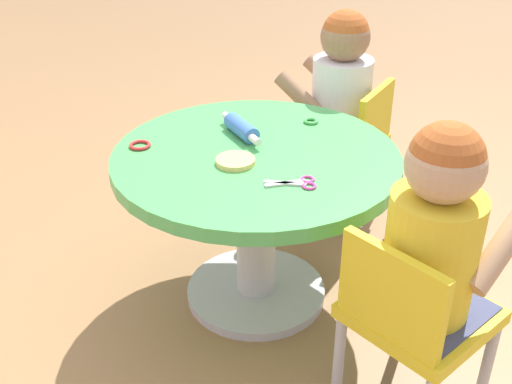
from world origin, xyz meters
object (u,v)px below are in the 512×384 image
(rolling_pin, at_px, (241,128))
(craft_scissors, at_px, (298,183))
(craft_table, at_px, (256,194))
(seated_child_left, at_px, (436,230))
(seated_child_right, at_px, (341,83))
(child_chair_left, at_px, (412,317))
(child_chair_right, at_px, (347,144))

(rolling_pin, xyz_separation_m, craft_scissors, (-0.31, -0.12, -0.02))
(craft_table, bearing_deg, rolling_pin, 14.50)
(seated_child_left, height_order, seated_child_right, same)
(craft_table, xyz_separation_m, child_chair_left, (-0.50, -0.32, -0.07))
(seated_child_left, xyz_separation_m, craft_scissors, (0.28, 0.26, -0.02))
(seated_child_right, bearing_deg, child_chair_left, 178.29)
(child_chair_left, xyz_separation_m, seated_child_right, (0.98, -0.03, 0.23))
(child_chair_left, relative_size, child_chair_right, 1.00)
(child_chair_right, bearing_deg, craft_table, 140.11)
(child_chair_right, distance_m, craft_scissors, 0.74)
(child_chair_left, height_order, craft_scissors, child_chair_left)
(child_chair_left, distance_m, rolling_pin, 0.75)
(child_chair_right, xyz_separation_m, rolling_pin, (-0.33, 0.41, 0.23))
(seated_child_left, bearing_deg, craft_table, 36.42)
(craft_table, xyz_separation_m, child_chair_right, (0.45, -0.38, -0.07))
(craft_scissors, bearing_deg, child_chair_left, -143.31)
(rolling_pin, distance_m, craft_scissors, 0.34)
(craft_table, xyz_separation_m, rolling_pin, (0.12, 0.03, 0.16))
(seated_child_right, height_order, craft_scissors, seated_child_right)
(child_chair_right, bearing_deg, child_chair_left, 176.33)
(craft_table, distance_m, seated_child_left, 0.61)
(child_chair_left, bearing_deg, seated_child_right, -1.71)
(child_chair_right, bearing_deg, rolling_pin, 128.98)
(seated_child_right, relative_size, rolling_pin, 2.31)
(craft_table, relative_size, child_chair_left, 1.53)
(seated_child_left, relative_size, child_chair_right, 0.95)
(child_chair_right, height_order, craft_scissors, child_chair_right)
(child_chair_left, height_order, rolling_pin, rolling_pin)
(seated_child_left, xyz_separation_m, seated_child_right, (0.95, 0.00, 0.00))
(seated_child_left, bearing_deg, seated_child_right, 0.19)
(craft_table, height_order, child_chair_right, child_chair_right)
(craft_table, height_order, seated_child_left, seated_child_left)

